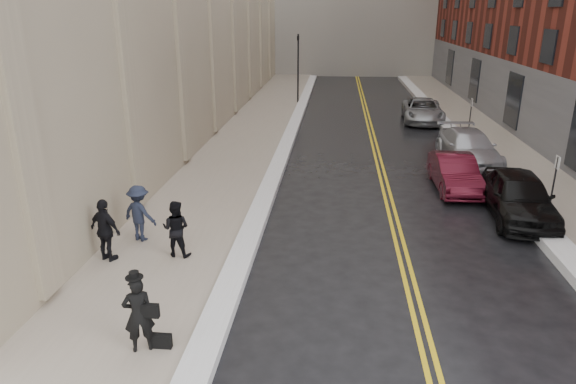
% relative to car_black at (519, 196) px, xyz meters
% --- Properties ---
extents(ground, '(160.00, 160.00, 0.00)m').
position_rel_car_black_xyz_m(ground, '(-6.74, -7.81, -0.82)').
color(ground, black).
rests_on(ground, ground).
extents(sidewalk_left, '(4.00, 64.00, 0.15)m').
position_rel_car_black_xyz_m(sidewalk_left, '(-11.24, 8.19, -0.75)').
color(sidewalk_left, gray).
rests_on(sidewalk_left, ground).
extents(sidewalk_right, '(3.00, 64.00, 0.15)m').
position_rel_car_black_xyz_m(sidewalk_right, '(2.26, 8.19, -0.75)').
color(sidewalk_right, gray).
rests_on(sidewalk_right, ground).
extents(lane_stripe_a, '(0.12, 64.00, 0.01)m').
position_rel_car_black_xyz_m(lane_stripe_a, '(-4.36, 8.19, -0.82)').
color(lane_stripe_a, gold).
rests_on(lane_stripe_a, ground).
extents(lane_stripe_b, '(0.12, 64.00, 0.01)m').
position_rel_car_black_xyz_m(lane_stripe_b, '(-4.12, 8.19, -0.82)').
color(lane_stripe_b, gold).
rests_on(lane_stripe_b, ground).
extents(snow_ridge_left, '(0.70, 60.80, 0.26)m').
position_rel_car_black_xyz_m(snow_ridge_left, '(-8.94, 8.19, -0.69)').
color(snow_ridge_left, white).
rests_on(snow_ridge_left, ground).
extents(snow_ridge_right, '(0.85, 60.80, 0.30)m').
position_rel_car_black_xyz_m(snow_ridge_right, '(0.41, 8.19, -0.67)').
color(snow_ridge_right, white).
rests_on(snow_ridge_right, ground).
extents(traffic_signal, '(0.18, 0.15, 5.20)m').
position_rel_car_black_xyz_m(traffic_signal, '(-9.34, 22.19, 2.26)').
color(traffic_signal, black).
rests_on(traffic_signal, ground).
extents(parking_sign_near, '(0.06, 0.35, 2.23)m').
position_rel_car_black_xyz_m(parking_sign_near, '(1.16, 0.19, 0.53)').
color(parking_sign_near, black).
rests_on(parking_sign_near, ground).
extents(parking_sign_far, '(0.06, 0.35, 2.23)m').
position_rel_car_black_xyz_m(parking_sign_far, '(1.16, 12.19, 0.53)').
color(parking_sign_far, black).
rests_on(parking_sign_far, ground).
extents(car_black, '(2.25, 4.95, 1.65)m').
position_rel_car_black_xyz_m(car_black, '(0.00, 0.00, 0.00)').
color(car_black, black).
rests_on(car_black, ground).
extents(car_maroon, '(1.53, 4.27, 1.40)m').
position_rel_car_black_xyz_m(car_maroon, '(-1.54, 2.94, -0.12)').
color(car_maroon, '#440C18').
rests_on(car_maroon, ground).
extents(car_silver_near, '(2.47, 5.44, 1.54)m').
position_rel_car_black_xyz_m(car_silver_near, '(-0.12, 6.76, -0.05)').
color(car_silver_near, '#AFB0B7').
rests_on(car_silver_near, ground).
extents(car_silver_far, '(2.77, 5.46, 1.48)m').
position_rel_car_black_xyz_m(car_silver_far, '(-0.80, 16.40, -0.08)').
color(car_silver_far, gray).
rests_on(car_silver_far, ground).
extents(pedestrian_main, '(0.73, 0.62, 1.70)m').
position_rel_car_black_xyz_m(pedestrian_main, '(-10.24, -8.55, 0.17)').
color(pedestrian_main, black).
rests_on(pedestrian_main, sidewalk_left).
extents(pedestrian_a, '(0.87, 0.71, 1.67)m').
position_rel_car_black_xyz_m(pedestrian_a, '(-10.80, -4.19, 0.16)').
color(pedestrian_a, black).
rests_on(pedestrian_a, sidewalk_left).
extents(pedestrian_b, '(1.30, 1.01, 1.76)m').
position_rel_car_black_xyz_m(pedestrian_b, '(-12.22, -3.26, 0.21)').
color(pedestrian_b, '#1C2233').
rests_on(pedestrian_b, sidewalk_left).
extents(pedestrian_c, '(1.16, 0.84, 1.83)m').
position_rel_car_black_xyz_m(pedestrian_c, '(-12.66, -4.68, 0.24)').
color(pedestrian_c, black).
rests_on(pedestrian_c, sidewalk_left).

